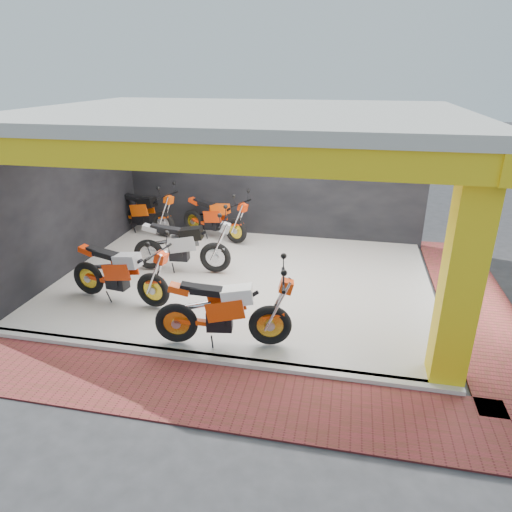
{
  "coord_description": "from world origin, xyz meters",
  "views": [
    {
      "loc": [
        2.13,
        -6.94,
        4.39
      ],
      "look_at": [
        0.38,
        1.42,
        0.9
      ],
      "focal_mm": 32.0,
      "sensor_mm": 36.0,
      "label": 1
    }
  ],
  "objects": [
    {
      "name": "moto_row_a",
      "position": [
        -1.41,
        0.34,
        0.82
      ],
      "size": [
        2.45,
        1.21,
        1.43
      ],
      "primitive_type": null,
      "rotation": [
        0.0,
        0.0,
        -0.15
      ],
      "color": "red",
      "rests_on": "showroom_floor"
    },
    {
      "name": "header_beam_right",
      "position": [
        4.0,
        2.0,
        3.3
      ],
      "size": [
        0.3,
        6.4,
        0.4
      ],
      "primitive_type": "cube",
      "color": "yellow",
      "rests_on": "corner_column"
    },
    {
      "name": "moto_row_b",
      "position": [
        -0.71,
        2.15,
        0.83
      ],
      "size": [
        2.45,
        1.07,
        1.46
      ],
      "primitive_type": null,
      "rotation": [
        0.0,
        0.0,
        0.08
      ],
      "color": "#9C9FA4",
      "rests_on": "showroom_floor"
    },
    {
      "name": "floor_kerb",
      "position": [
        0.0,
        -1.02,
        0.05
      ],
      "size": [
        8.0,
        0.2,
        0.1
      ],
      "primitive_type": "cube",
      "color": "white",
      "rests_on": "ground"
    },
    {
      "name": "showroom_floor",
      "position": [
        0.0,
        2.0,
        0.05
      ],
      "size": [
        8.0,
        6.0,
        0.1
      ],
      "primitive_type": "cube",
      "color": "white",
      "rests_on": "ground"
    },
    {
      "name": "moto_row_c",
      "position": [
        -0.72,
        4.08,
        0.79
      ],
      "size": [
        2.4,
        1.61,
        1.38
      ],
      "primitive_type": null,
      "rotation": [
        0.0,
        0.0,
        -0.38
      ],
      "color": "red",
      "rests_on": "showroom_floor"
    },
    {
      "name": "moto_row_d",
      "position": [
        -2.8,
        4.2,
        0.82
      ],
      "size": [
        2.52,
        1.5,
        1.45
      ],
      "primitive_type": null,
      "rotation": [
        0.0,
        0.0,
        -0.28
      ],
      "color": "#E94C09",
      "rests_on": "showroom_floor"
    },
    {
      "name": "ground",
      "position": [
        0.0,
        0.0,
        0.0
      ],
      "size": [
        80.0,
        80.0,
        0.0
      ],
      "primitive_type": "plane",
      "color": "#2D2D30",
      "rests_on": "ground"
    },
    {
      "name": "back_wall",
      "position": [
        0.0,
        5.1,
        1.75
      ],
      "size": [
        8.2,
        0.2,
        3.5
      ],
      "primitive_type": "cube",
      "color": "black",
      "rests_on": "ground"
    },
    {
      "name": "left_wall",
      "position": [
        -4.1,
        2.0,
        1.75
      ],
      "size": [
        0.2,
        6.2,
        3.5
      ],
      "primitive_type": "cube",
      "color": "black",
      "rests_on": "ground"
    },
    {
      "name": "showroom_ceiling",
      "position": [
        0.0,
        2.0,
        3.6
      ],
      "size": [
        8.4,
        6.4,
        0.2
      ],
      "primitive_type": "cube",
      "color": "beige",
      "rests_on": "corner_column"
    },
    {
      "name": "paver_right",
      "position": [
        4.8,
        2.0,
        0.01
      ],
      "size": [
        1.4,
        7.0,
        0.03
      ],
      "primitive_type": "cube",
      "color": "maroon",
      "rests_on": "ground"
    },
    {
      "name": "moto_hero",
      "position": [
        1.02,
        -0.5,
        0.84
      ],
      "size": [
        2.52,
        1.26,
        1.47
      ],
      "primitive_type": null,
      "rotation": [
        0.0,
        0.0,
        0.16
      ],
      "color": "#EC3E09",
      "rests_on": "showroom_floor"
    },
    {
      "name": "paver_front",
      "position": [
        0.0,
        -1.8,
        0.01
      ],
      "size": [
        9.0,
        1.4,
        0.03
      ],
      "primitive_type": "cube",
      "color": "maroon",
      "rests_on": "ground"
    },
    {
      "name": "corner_column",
      "position": [
        3.75,
        -0.75,
        1.75
      ],
      "size": [
        0.5,
        0.5,
        3.5
      ],
      "primitive_type": "cube",
      "color": "yellow",
      "rests_on": "ground"
    },
    {
      "name": "header_beam_front",
      "position": [
        0.0,
        -1.0,
        3.3
      ],
      "size": [
        8.4,
        0.3,
        0.4
      ],
      "primitive_type": "cube",
      "color": "yellow",
      "rests_on": "corner_column"
    }
  ]
}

